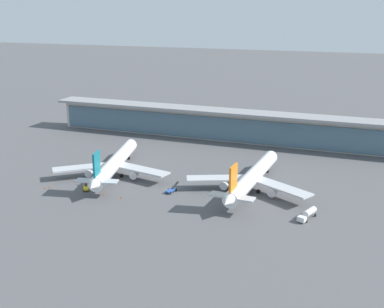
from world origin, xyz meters
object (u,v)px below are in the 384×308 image
(service_truck_mid_apron_white, at_px, (308,214))
(safety_cone_delta, at_px, (104,194))
(safety_cone_bravo, at_px, (121,197))
(service_truck_near_nose_yellow, at_px, (86,187))
(airliner_left_stand, at_px, (114,163))
(safety_cone_alpha, at_px, (50,186))
(airliner_centre_stand, at_px, (252,177))
(service_truck_under_wing_blue, at_px, (171,190))
(safety_cone_charlie, at_px, (46,187))

(service_truck_mid_apron_white, height_order, safety_cone_delta, service_truck_mid_apron_white)
(safety_cone_bravo, bearing_deg, service_truck_near_nose_yellow, 169.59)
(airliner_left_stand, height_order, safety_cone_bravo, airliner_left_stand)
(safety_cone_bravo, relative_size, safety_cone_delta, 1.00)
(airliner_left_stand, relative_size, safety_cone_alpha, 83.48)
(airliner_centre_stand, bearing_deg, service_truck_mid_apron_white, -38.43)
(airliner_left_stand, xyz_separation_m, safety_cone_bravo, (13.25, -19.45, -4.64))
(service_truck_under_wing_blue, bearing_deg, safety_cone_delta, -152.79)
(service_truck_under_wing_blue, bearing_deg, airliner_left_stand, 162.90)
(service_truck_near_nose_yellow, xyz_separation_m, safety_cone_delta, (8.71, -2.56, -0.49))
(service_truck_mid_apron_white, height_order, safety_cone_alpha, service_truck_mid_apron_white)
(service_truck_near_nose_yellow, height_order, safety_cone_delta, service_truck_near_nose_yellow)
(safety_cone_bravo, distance_m, safety_cone_charlie, 30.07)
(service_truck_near_nose_yellow, bearing_deg, service_truck_under_wing_blue, 15.46)
(safety_cone_bravo, height_order, safety_cone_charlie, same)
(service_truck_near_nose_yellow, bearing_deg, safety_cone_delta, -16.39)
(service_truck_near_nose_yellow, bearing_deg, airliner_centre_stand, 19.53)
(safety_cone_delta, bearing_deg, service_truck_under_wing_blue, 27.21)
(service_truck_near_nose_yellow, relative_size, safety_cone_charlie, 9.23)
(airliner_centre_stand, height_order, service_truck_under_wing_blue, airliner_centre_stand)
(airliner_left_stand, height_order, safety_cone_delta, airliner_left_stand)
(airliner_centre_stand, xyz_separation_m, service_truck_mid_apron_white, (21.84, -17.33, -3.25))
(service_truck_near_nose_yellow, distance_m, safety_cone_delta, 9.09)
(airliner_left_stand, distance_m, safety_cone_bravo, 23.98)
(safety_cone_delta, bearing_deg, service_truck_near_nose_yellow, 163.61)
(airliner_left_stand, height_order, safety_cone_charlie, airliner_left_stand)
(service_truck_under_wing_blue, bearing_deg, service_truck_mid_apron_white, -6.91)
(airliner_centre_stand, height_order, safety_cone_alpha, airliner_centre_stand)
(airliner_centre_stand, distance_m, service_truck_mid_apron_white, 28.06)
(safety_cone_alpha, height_order, safety_cone_bravo, same)
(safety_cone_alpha, bearing_deg, service_truck_mid_apron_white, 3.18)
(service_truck_near_nose_yellow, relative_size, safety_cone_alpha, 9.23)
(safety_cone_bravo, bearing_deg, safety_cone_delta, 177.35)
(airliner_centre_stand, bearing_deg, safety_cone_charlie, -161.30)
(airliner_left_stand, xyz_separation_m, safety_cone_charlie, (-16.81, -20.51, -4.64))
(service_truck_near_nose_yellow, xyz_separation_m, safety_cone_alpha, (-13.45, -2.64, -0.49))
(service_truck_under_wing_blue, xyz_separation_m, safety_cone_bravo, (-13.92, -11.09, -0.49))
(service_truck_under_wing_blue, relative_size, service_truck_mid_apron_white, 0.78)
(service_truck_under_wing_blue, relative_size, safety_cone_bravo, 9.91)
(airliner_left_stand, xyz_separation_m, airliner_centre_stand, (53.16, 3.17, 0.00))
(service_truck_under_wing_blue, height_order, service_truck_mid_apron_white, service_truck_mid_apron_white)
(service_truck_under_wing_blue, bearing_deg, safety_cone_bravo, -141.47)
(service_truck_near_nose_yellow, relative_size, safety_cone_bravo, 9.23)
(airliner_centre_stand, relative_size, service_truck_under_wing_blue, 8.52)
(airliner_left_stand, height_order, airliner_centre_stand, same)
(service_truck_near_nose_yellow, relative_size, safety_cone_delta, 9.23)
(safety_cone_alpha, bearing_deg, airliner_centre_stand, 17.95)
(service_truck_near_nose_yellow, relative_size, service_truck_mid_apron_white, 0.73)
(airliner_left_stand, height_order, safety_cone_alpha, airliner_left_stand)
(safety_cone_alpha, relative_size, safety_cone_bravo, 1.00)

